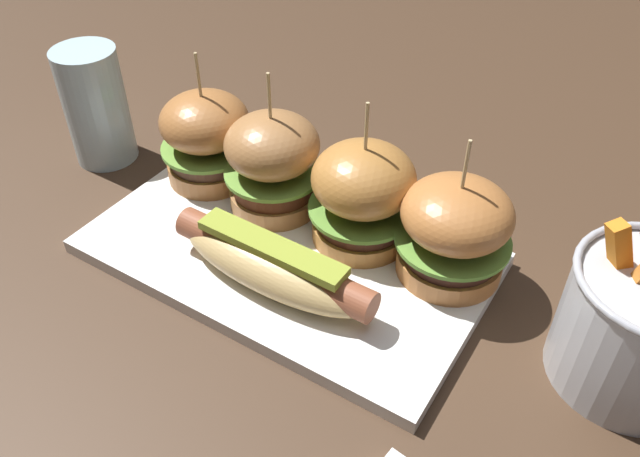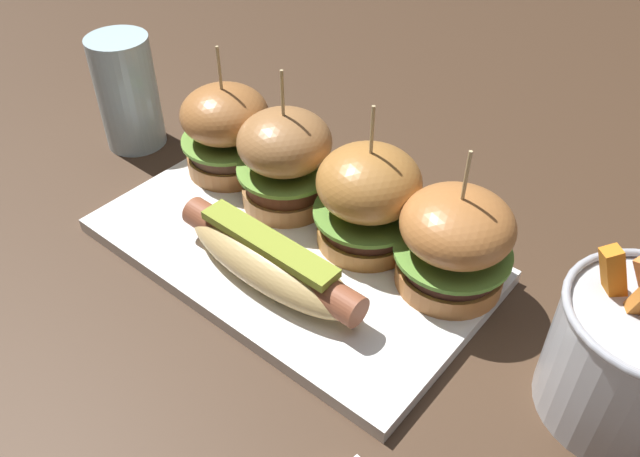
{
  "view_description": "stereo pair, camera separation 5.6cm",
  "coord_description": "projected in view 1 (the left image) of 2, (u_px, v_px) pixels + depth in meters",
  "views": [
    {
      "loc": [
        0.26,
        -0.36,
        0.42
      ],
      "look_at": [
        0.04,
        0.0,
        0.05
      ],
      "focal_mm": 35.94,
      "sensor_mm": 36.0,
      "label": 1
    },
    {
      "loc": [
        0.31,
        -0.33,
        0.42
      ],
      "look_at": [
        0.04,
        0.0,
        0.05
      ],
      "focal_mm": 35.94,
      "sensor_mm": 36.0,
      "label": 2
    }
  ],
  "objects": [
    {
      "name": "slider_far_right",
      "position": [
        454.0,
        230.0,
        0.55
      ],
      "size": [
        0.1,
        0.1,
        0.14
      ],
      "color": "#B46F38",
      "rests_on": "platter_main"
    },
    {
      "name": "slider_far_left",
      "position": [
        206.0,
        137.0,
        0.66
      ],
      "size": [
        0.1,
        0.1,
        0.14
      ],
      "color": "#A96A37",
      "rests_on": "platter_main"
    },
    {
      "name": "slider_center_left",
      "position": [
        273.0,
        162.0,
        0.62
      ],
      "size": [
        0.1,
        0.1,
        0.15
      ],
      "color": "#A57040",
      "rests_on": "platter_main"
    },
    {
      "name": "ground_plane",
      "position": [
        287.0,
        258.0,
        0.61
      ],
      "size": [
        3.0,
        3.0,
        0.0
      ],
      "primitive_type": "plane",
      "color": "#422D1E"
    },
    {
      "name": "platter_main",
      "position": [
        287.0,
        253.0,
        0.61
      ],
      "size": [
        0.37,
        0.21,
        0.01
      ],
      "primitive_type": "cube",
      "color": "white",
      "rests_on": "ground"
    },
    {
      "name": "water_glass",
      "position": [
        96.0,
        106.0,
        0.7
      ],
      "size": [
        0.07,
        0.07,
        0.13
      ],
      "primitive_type": "cylinder",
      "color": "silver",
      "rests_on": "ground"
    },
    {
      "name": "slider_center_right",
      "position": [
        363.0,
        194.0,
        0.58
      ],
      "size": [
        0.1,
        0.1,
        0.14
      ],
      "color": "#B37637",
      "rests_on": "platter_main"
    },
    {
      "name": "hot_dog",
      "position": [
        273.0,
        264.0,
        0.55
      ],
      "size": [
        0.2,
        0.06,
        0.05
      ],
      "color": "tan",
      "rests_on": "platter_main"
    }
  ]
}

